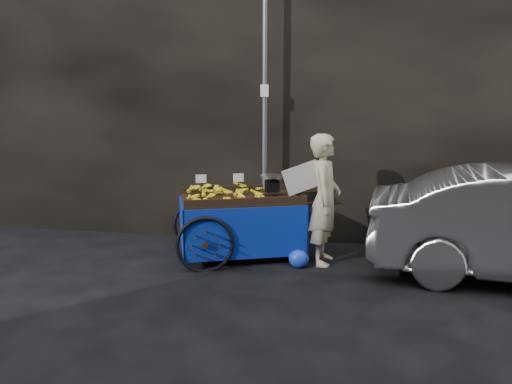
# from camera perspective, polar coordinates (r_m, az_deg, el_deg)

# --- Properties ---
(ground) EXTENTS (80.00, 80.00, 0.00)m
(ground) POSITION_cam_1_polar(r_m,az_deg,el_deg) (6.80, -3.21, -9.01)
(ground) COLOR black
(ground) RESTS_ON ground
(building_wall) EXTENTS (13.50, 2.00, 5.00)m
(building_wall) POSITION_cam_1_polar(r_m,az_deg,el_deg) (8.91, 2.92, 12.02)
(building_wall) COLOR black
(building_wall) RESTS_ON ground
(street_pole) EXTENTS (0.12, 0.10, 4.00)m
(street_pole) POSITION_cam_1_polar(r_m,az_deg,el_deg) (7.63, 1.03, 8.55)
(street_pole) COLOR slate
(street_pole) RESTS_ON ground
(banana_cart) EXTENTS (2.56, 1.79, 1.27)m
(banana_cart) POSITION_cam_1_polar(r_m,az_deg,el_deg) (7.21, -2.16, -1.37)
(banana_cart) COLOR black
(banana_cart) RESTS_ON ground
(vendor) EXTENTS (0.82, 0.69, 1.82)m
(vendor) POSITION_cam_1_polar(r_m,az_deg,el_deg) (6.96, 7.82, -0.85)
(vendor) COLOR tan
(vendor) RESTS_ON ground
(plastic_bag) EXTENTS (0.28, 0.22, 0.25)m
(plastic_bag) POSITION_cam_1_polar(r_m,az_deg,el_deg) (6.91, 4.91, -7.60)
(plastic_bag) COLOR blue
(plastic_bag) RESTS_ON ground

